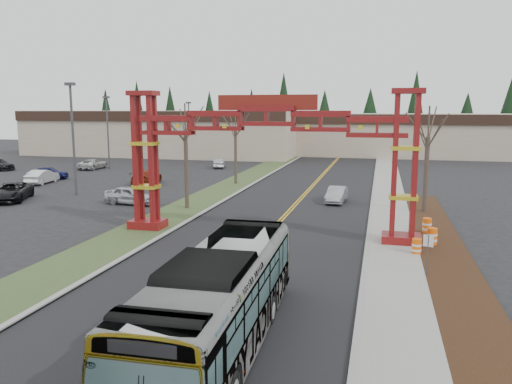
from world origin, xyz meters
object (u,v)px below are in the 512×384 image
(parked_car_near_a, at_px, (131,195))
(parked_car_far_a, at_px, (219,163))
(parked_car_near_b, at_px, (42,177))
(bare_tree_right_far, at_px, (428,137))
(barrel_north, at_px, (427,226))
(light_pole_near, at_px, (73,131))
(retail_building_east, at_px, (401,134))
(bare_tree_median_far, at_px, (235,132))
(parked_car_far_b, at_px, (93,164))
(bare_tree_median_mid, at_px, (185,131))
(parked_car_mid_b, at_px, (49,173))
(barrel_south, at_px, (417,247))
(retail_building_west, at_px, (171,132))
(gateway_arch, at_px, (267,139))
(transit_bus, at_px, (219,301))
(silver_sedan, at_px, (337,195))
(light_pole_mid, at_px, (108,127))
(parked_car_near_c, at_px, (11,192))
(street_sign, at_px, (428,247))
(light_pole_far, at_px, (189,127))
(parked_car_mid_a, at_px, (146,177))
(barrel_mid, at_px, (432,237))

(parked_car_near_a, bearing_deg, parked_car_far_a, 7.72)
(parked_car_near_a, xyz_separation_m, parked_car_near_b, (-14.73, 8.30, -0.01))
(bare_tree_right_far, distance_m, barrel_north, 8.69)
(light_pole_near, bearing_deg, retail_building_east, 59.44)
(bare_tree_median_far, height_order, barrel_north, bare_tree_median_far)
(bare_tree_right_far, bearing_deg, bare_tree_median_far, 149.47)
(parked_car_far_b, xyz_separation_m, bare_tree_median_mid, (22.02, -21.96, 5.47))
(parked_car_mid_b, distance_m, barrel_south, 43.60)
(parked_car_far_a, relative_size, barrel_north, 3.60)
(bare_tree_right_far, xyz_separation_m, light_pole_near, (-30.36, 0.73, 0.16))
(retail_building_west, height_order, parked_car_far_a, retail_building_west)
(gateway_arch, bearing_deg, barrel_north, 16.41)
(bare_tree_median_mid, xyz_separation_m, bare_tree_median_far, (0.00, 13.57, -0.63))
(parked_car_near_a, bearing_deg, parked_car_far_b, 43.62)
(transit_bus, relative_size, parked_car_far_a, 3.14)
(bare_tree_median_far, bearing_deg, parked_car_near_a, -112.12)
(gateway_arch, distance_m, parked_car_far_a, 37.34)
(silver_sedan, distance_m, light_pole_mid, 36.15)
(parked_car_near_c, height_order, barrel_north, parked_car_near_c)
(retail_building_east, height_order, street_sign, retail_building_east)
(parked_car_near_c, relative_size, bare_tree_right_far, 0.69)
(parked_car_far_a, bearing_deg, retail_building_west, -66.68)
(light_pole_far, xyz_separation_m, barrel_north, (31.90, -40.55, -4.62))
(retail_building_west, height_order, barrel_south, retail_building_west)
(parked_car_near_a, relative_size, barrel_north, 4.21)
(light_pole_far, xyz_separation_m, barrel_south, (30.97, -45.54, -4.67))
(silver_sedan, xyz_separation_m, parked_car_mid_a, (-20.29, 5.67, 0.11))
(parked_car_near_a, height_order, barrel_south, parked_car_near_a)
(light_pole_far, distance_m, barrel_north, 51.80)
(parked_car_near_c, height_order, street_sign, street_sign)
(parked_car_mid_a, bearing_deg, retail_building_east, -131.46)
(parked_car_near_a, bearing_deg, light_pole_far, 19.48)
(parked_car_mid_a, distance_m, light_pole_mid, 16.73)
(gateway_arch, distance_m, barrel_mid, 11.12)
(silver_sedan, bearing_deg, bare_tree_right_far, -17.99)
(retail_building_east, xyz_separation_m, barrel_north, (-0.36, -59.11, -2.99))
(gateway_arch, relative_size, parked_car_near_c, 3.28)
(light_pole_near, relative_size, street_sign, 4.99)
(parked_car_near_a, xyz_separation_m, street_sign, (22.20, -13.17, 0.71))
(retail_building_east, xyz_separation_m, transit_bus, (-8.20, -76.64, -1.86))
(silver_sedan, bearing_deg, transit_bus, -89.30)
(retail_building_east, height_order, silver_sedan, retail_building_east)
(bare_tree_median_mid, bearing_deg, barrel_north, -12.84)
(transit_bus, relative_size, light_pole_near, 1.17)
(parked_car_near_b, relative_size, bare_tree_median_far, 0.60)
(bare_tree_median_mid, distance_m, barrel_mid, 19.77)
(parked_car_near_a, xyz_separation_m, bare_tree_right_far, (23.24, 2.27, 4.94))
(bare_tree_median_far, relative_size, light_pole_mid, 0.79)
(bare_tree_right_far, bearing_deg, retail_building_west, 132.18)
(retail_building_west, bearing_deg, parked_car_near_b, -86.94)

